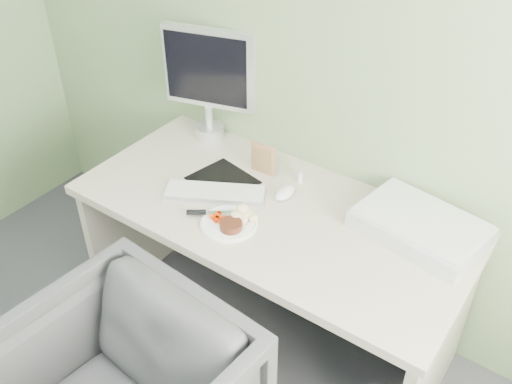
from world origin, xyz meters
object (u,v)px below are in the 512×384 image
Objects in this scene: scanner at (420,227)px; monitor at (210,78)px; plate at (229,223)px; desk at (270,243)px.

monitor is at bearing -176.85° from scanner.
monitor is (-0.47, 0.49, 0.29)m from plate.
plate is (-0.08, -0.18, 0.19)m from desk.
monitor reaches higher than plate.
plate reaches higher than desk.
desk is 3.05× the size of monitor.
scanner is (0.54, 0.19, 0.22)m from desk.
monitor reaches higher than scanner.
desk is 0.27m from plate.
scanner reaches higher than plate.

